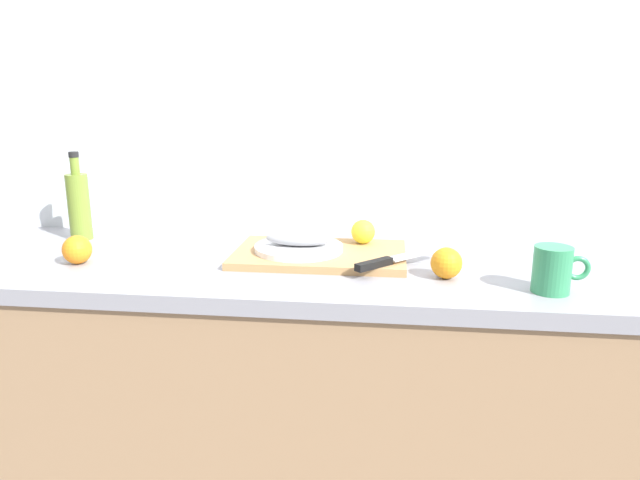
# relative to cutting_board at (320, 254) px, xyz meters

# --- Properties ---
(back_wall) EXTENTS (3.20, 0.05, 2.50)m
(back_wall) POSITION_rel_cutting_board_xyz_m (0.02, 0.29, 0.34)
(back_wall) COLOR silver
(back_wall) RESTS_ON ground_plane
(kitchen_counter) EXTENTS (2.00, 0.60, 0.90)m
(kitchen_counter) POSITION_rel_cutting_board_xyz_m (0.02, -0.04, -0.46)
(kitchen_counter) COLOR #9E7A56
(kitchen_counter) RESTS_ON ground_plane
(cutting_board) EXTENTS (0.45, 0.29, 0.02)m
(cutting_board) POSITION_rel_cutting_board_xyz_m (0.00, 0.00, 0.00)
(cutting_board) COLOR tan
(cutting_board) RESTS_ON kitchen_counter
(white_plate) EXTENTS (0.24, 0.24, 0.01)m
(white_plate) POSITION_rel_cutting_board_xyz_m (-0.06, -0.00, 0.02)
(white_plate) COLOR white
(white_plate) RESTS_ON cutting_board
(fish_fillet) EXTENTS (0.18, 0.08, 0.04)m
(fish_fillet) POSITION_rel_cutting_board_xyz_m (-0.06, -0.00, 0.04)
(fish_fillet) COLOR gray
(fish_fillet) RESTS_ON white_plate
(chef_knife) EXTENTS (0.22, 0.23, 0.02)m
(chef_knife) POSITION_rel_cutting_board_xyz_m (0.19, -0.10, 0.02)
(chef_knife) COLOR silver
(chef_knife) RESTS_ON cutting_board
(lemon_0) EXTENTS (0.07, 0.07, 0.07)m
(lemon_0) POSITION_rel_cutting_board_xyz_m (0.11, 0.09, 0.04)
(lemon_0) COLOR yellow
(lemon_0) RESTS_ON cutting_board
(olive_oil_bottle) EXTENTS (0.06, 0.06, 0.26)m
(olive_oil_bottle) POSITION_rel_cutting_board_xyz_m (-0.74, 0.12, 0.10)
(olive_oil_bottle) COLOR olive
(olive_oil_bottle) RESTS_ON kitchen_counter
(coffee_mug_0) EXTENTS (0.12, 0.08, 0.10)m
(coffee_mug_0) POSITION_rel_cutting_board_xyz_m (0.55, -0.21, 0.04)
(coffee_mug_0) COLOR #338C59
(coffee_mug_0) RESTS_ON kitchen_counter
(orange_0) EXTENTS (0.08, 0.08, 0.08)m
(orange_0) POSITION_rel_cutting_board_xyz_m (0.32, -0.13, 0.03)
(orange_0) COLOR orange
(orange_0) RESTS_ON kitchen_counter
(orange_1) EXTENTS (0.07, 0.07, 0.07)m
(orange_1) POSITION_rel_cutting_board_xyz_m (-0.62, -0.13, 0.03)
(orange_1) COLOR orange
(orange_1) RESTS_ON kitchen_counter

